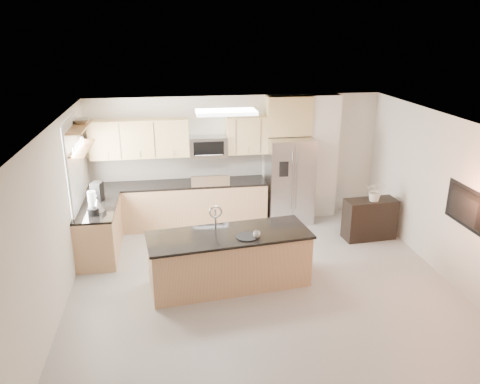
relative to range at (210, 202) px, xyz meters
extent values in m
plane|color=#A19E99|center=(0.60, -2.92, -0.47)|extent=(6.50, 6.50, 0.00)
cube|color=white|center=(0.60, -2.92, 2.13)|extent=(6.00, 6.50, 0.02)
cube|color=beige|center=(0.60, 0.33, 0.83)|extent=(6.00, 0.02, 2.60)
cube|color=beige|center=(0.60, -6.17, 0.83)|extent=(6.00, 0.02, 2.60)
cube|color=beige|center=(-2.40, -2.92, 0.83)|extent=(0.02, 6.50, 2.60)
cube|color=beige|center=(3.60, -2.92, 0.83)|extent=(0.02, 6.50, 2.60)
cube|color=tan|center=(-0.63, 0.00, -0.03)|extent=(3.55, 0.65, 0.88)
cube|color=black|center=(-0.63, 0.00, 0.43)|extent=(3.55, 0.66, 0.04)
cube|color=silver|center=(-0.63, 0.32, 0.71)|extent=(3.55, 0.02, 0.52)
cube|color=tan|center=(-2.07, -1.07, -0.03)|extent=(0.65, 1.50, 0.88)
cube|color=black|center=(-2.07, -1.07, 0.43)|extent=(0.66, 1.50, 0.04)
cube|color=black|center=(0.00, 0.00, -0.02)|extent=(0.76, 0.64, 0.90)
cube|color=black|center=(0.00, 0.00, 0.44)|extent=(0.76, 0.62, 0.03)
cube|color=#A7A7A9|center=(0.00, -0.30, 0.56)|extent=(0.76, 0.04, 0.22)
cube|color=tan|center=(-1.34, 0.16, 1.35)|extent=(1.92, 0.33, 0.75)
cube|color=tan|center=(0.79, 0.16, 1.35)|extent=(0.82, 0.33, 0.75)
cube|color=#A7A7A9|center=(0.00, 0.13, 1.16)|extent=(0.76, 0.40, 0.40)
cube|color=black|center=(0.00, -0.07, 1.16)|extent=(0.60, 0.02, 0.28)
cube|color=#A7A7A9|center=(1.66, -0.05, 0.42)|extent=(0.92, 0.75, 1.78)
cube|color=gray|center=(1.66, -0.43, 0.42)|extent=(0.02, 0.01, 1.69)
cube|color=black|center=(1.44, -0.44, 0.78)|extent=(0.18, 0.03, 0.30)
cube|color=white|center=(2.42, 0.18, 0.83)|extent=(0.60, 0.30, 2.60)
cube|color=white|center=(-2.38, -1.07, 1.18)|extent=(0.03, 1.05, 1.55)
cube|color=silver|center=(-2.37, -1.07, 1.18)|extent=(0.03, 1.15, 1.65)
cube|color=brown|center=(-2.25, -0.97, 1.48)|extent=(0.30, 1.20, 0.04)
cube|color=brown|center=(-2.25, -0.97, 1.85)|extent=(0.30, 1.20, 0.04)
cube|color=white|center=(0.20, -1.32, 2.09)|extent=(1.00, 0.50, 0.06)
cube|color=tan|center=(0.09, -2.47, -0.06)|extent=(2.55, 1.14, 0.84)
cube|color=black|center=(0.09, -2.47, 0.38)|extent=(2.62, 1.21, 0.04)
cube|color=black|center=(-0.10, -2.47, 0.37)|extent=(0.52, 0.38, 0.01)
cylinder|color=#A7A7A9|center=(-0.10, -2.26, 0.57)|extent=(0.03, 0.03, 0.34)
torus|color=#A7A7A9|center=(-0.10, -2.32, 0.72)|extent=(0.21, 0.03, 0.21)
cube|color=black|center=(2.99, -1.16, -0.08)|extent=(1.01, 0.49, 0.79)
imported|color=silver|center=(0.49, -2.65, 0.45)|extent=(0.13, 0.13, 0.09)
cylinder|color=black|center=(0.34, -2.63, 0.41)|extent=(0.35, 0.35, 0.02)
cylinder|color=black|center=(-2.07, -1.47, 0.51)|extent=(0.18, 0.18, 0.13)
cylinder|color=silver|center=(-2.07, -1.47, 0.72)|extent=(0.14, 0.14, 0.30)
cone|color=#A7A7A9|center=(-2.02, -1.30, 0.56)|extent=(0.21, 0.21, 0.23)
cylinder|color=black|center=(-2.02, -1.30, 0.69)|extent=(0.04, 0.04, 0.04)
cube|color=black|center=(-2.09, -0.75, 0.62)|extent=(0.22, 0.25, 0.34)
cylinder|color=#A7A7A9|center=(-2.09, -0.81, 0.54)|extent=(0.11, 0.11, 0.12)
imported|color=#A7A7A9|center=(-2.25, -0.75, 1.91)|extent=(0.50, 0.50, 0.10)
imported|color=beige|center=(3.03, -1.22, 0.62)|extent=(0.67, 0.63, 0.60)
imported|color=black|center=(3.51, -3.12, 0.88)|extent=(0.14, 1.08, 0.62)
camera|label=1|loc=(-0.74, -9.01, 3.43)|focal=35.00mm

